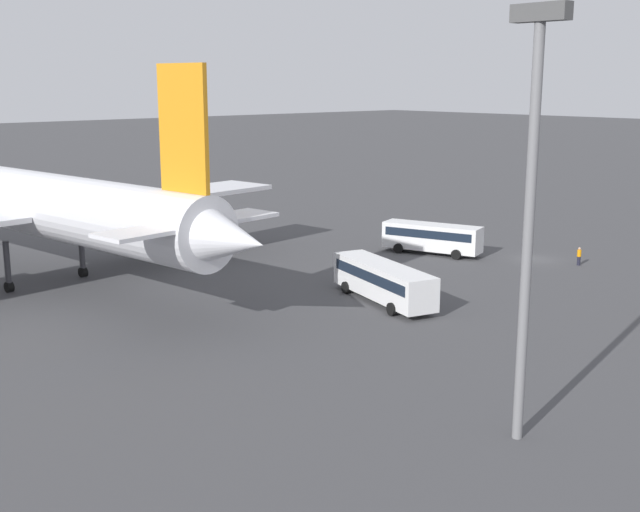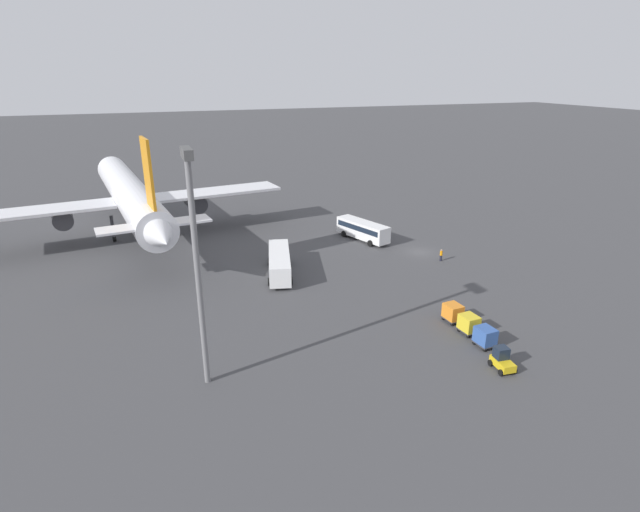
# 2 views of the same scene
# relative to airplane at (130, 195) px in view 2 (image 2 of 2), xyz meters

# --- Properties ---
(ground_plane) EXTENTS (600.00, 600.00, 0.00)m
(ground_plane) POSITION_rel_airplane_xyz_m (-24.01, -40.23, -6.90)
(ground_plane) COLOR #424244
(airplane) EXTENTS (57.17, 49.52, 18.36)m
(airplane) POSITION_rel_airplane_xyz_m (0.00, 0.00, 0.00)
(airplane) COLOR silver
(airplane) RESTS_ON ground
(shuttle_bus_near) EXTENTS (10.31, 5.57, 3.06)m
(shuttle_bus_near) POSITION_rel_airplane_xyz_m (-15.59, -34.63, -5.06)
(shuttle_bus_near) COLOR white
(shuttle_bus_near) RESTS_ON ground
(shuttle_bus_far) EXTENTS (11.95, 5.69, 3.05)m
(shuttle_bus_far) POSITION_rel_airplane_xyz_m (-24.92, -17.80, -5.06)
(shuttle_bus_far) COLOR white
(shuttle_bus_far) RESTS_ON ground
(baggage_tug) EXTENTS (2.52, 1.85, 2.10)m
(baggage_tug) POSITION_rel_airplane_xyz_m (-54.22, -30.52, -5.96)
(baggage_tug) COLOR gold
(baggage_tug) RESTS_ON ground
(worker_person) EXTENTS (0.38, 0.38, 1.74)m
(worker_person) POSITION_rel_airplane_xyz_m (-28.32, -41.15, -6.03)
(worker_person) COLOR #1E1E2D
(worker_person) RESTS_ON ground
(cargo_cart_blue) EXTENTS (2.10, 1.80, 2.06)m
(cargo_cart_blue) POSITION_rel_airplane_xyz_m (-50.41, -31.57, -5.71)
(cargo_cart_blue) COLOR #38383D
(cargo_cart_blue) RESTS_ON ground
(cargo_cart_yellow) EXTENTS (2.10, 1.80, 2.06)m
(cargo_cart_yellow) POSITION_rel_airplane_xyz_m (-47.60, -31.70, -5.71)
(cargo_cart_yellow) COLOR #38383D
(cargo_cart_yellow) RESTS_ON ground
(cargo_cart_orange) EXTENTS (2.10, 1.80, 2.06)m
(cargo_cart_orange) POSITION_rel_airplane_xyz_m (-44.80, -31.67, -5.71)
(cargo_cart_orange) COLOR #38383D
(cargo_cart_orange) RESTS_ON ground
(light_pole) EXTENTS (2.80, 0.70, 20.54)m
(light_pole) POSITION_rel_airplane_xyz_m (-46.61, -4.75, 5.44)
(light_pole) COLOR slate
(light_pole) RESTS_ON ground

